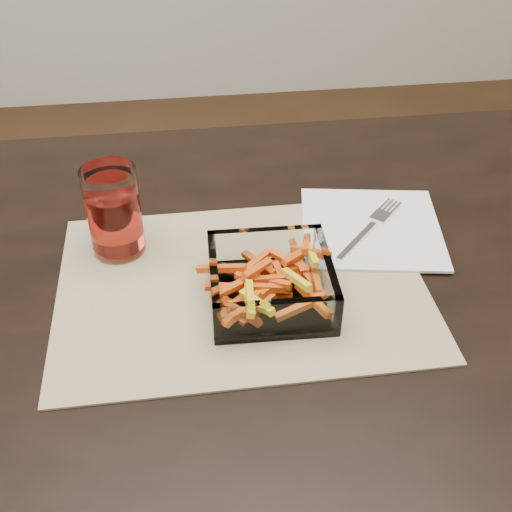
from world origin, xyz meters
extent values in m
cube|color=black|center=(0.00, 0.00, 0.73)|extent=(1.60, 0.90, 0.03)
cube|color=tan|center=(-0.05, 0.02, 0.75)|extent=(0.45, 0.33, 0.00)
cube|color=white|center=(-0.02, -0.01, 0.76)|extent=(0.15, 0.15, 0.01)
cube|color=white|center=(-0.02, 0.06, 0.78)|extent=(0.14, 0.01, 0.06)
cube|color=white|center=(-0.02, -0.08, 0.78)|extent=(0.14, 0.01, 0.06)
cube|color=white|center=(-0.09, -0.01, 0.78)|extent=(0.01, 0.14, 0.06)
cube|color=white|center=(0.04, -0.01, 0.78)|extent=(0.01, 0.14, 0.06)
cylinder|color=white|center=(-0.21, 0.11, 0.81)|extent=(0.07, 0.07, 0.12)
cylinder|color=red|center=(-0.21, 0.11, 0.80)|extent=(0.06, 0.06, 0.08)
cube|color=white|center=(0.14, 0.11, 0.76)|extent=(0.22, 0.22, 0.00)
cube|color=silver|center=(0.11, 0.08, 0.76)|extent=(0.07, 0.08, 0.00)
cube|color=silver|center=(0.16, 0.13, 0.76)|extent=(0.04, 0.04, 0.00)
cube|color=silver|center=(0.17, 0.16, 0.76)|extent=(0.02, 0.03, 0.00)
cube|color=silver|center=(0.17, 0.16, 0.76)|extent=(0.02, 0.03, 0.00)
cube|color=silver|center=(0.18, 0.15, 0.76)|extent=(0.02, 0.03, 0.00)
cube|color=silver|center=(0.18, 0.15, 0.76)|extent=(0.02, 0.03, 0.00)
camera|label=1|loc=(-0.11, -0.58, 1.27)|focal=45.00mm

